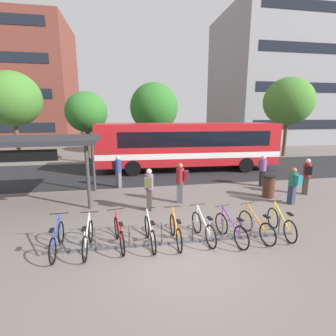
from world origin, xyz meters
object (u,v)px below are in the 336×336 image
(city_bus, at_px, (187,145))
(parked_bicycle_orange_4, at_px, (176,231))
(commuter_maroon_pack_0, at_px, (118,169))
(transit_shelter, at_px, (16,142))
(street_tree_2, at_px, (288,102))
(parked_bicycle_purple_6, at_px, (231,229))
(street_tree_1, at_px, (154,108))
(parked_bicycle_silver_3, at_px, (150,233))
(street_tree_0, at_px, (12,99))
(parked_bicycle_white_1, at_px, (88,239))
(commuter_maroon_pack_3, at_px, (181,180))
(parked_bicycle_orange_7, at_px, (256,226))
(commuter_teal_pack_4, at_px, (293,184))
(street_tree_3, at_px, (86,112))
(parked_bicycle_red_2, at_px, (119,234))
(commuter_black_pack_2, at_px, (307,174))
(parked_bicycle_blue_0, at_px, (57,240))
(parked_bicycle_white_5, at_px, (203,228))
(commuter_olive_pack_1, at_px, (263,168))
(commuter_olive_pack_5, at_px, (149,187))
(trash_bin, at_px, (269,187))
(parked_bicycle_yellow_8, at_px, (281,224))

(city_bus, relative_size, parked_bicycle_orange_4, 7.03)
(parked_bicycle_orange_4, xyz_separation_m, commuter_maroon_pack_0, (-1.81, 6.28, 0.59))
(transit_shelter, height_order, street_tree_2, street_tree_2)
(parked_bicycle_orange_4, distance_m, parked_bicycle_purple_6, 1.69)
(transit_shelter, relative_size, street_tree_1, 1.00)
(parked_bicycle_silver_3, distance_m, street_tree_0, 20.10)
(parked_bicycle_white_1, bearing_deg, commuter_maroon_pack_3, -43.72)
(commuter_maroon_pack_0, distance_m, street_tree_1, 11.84)
(city_bus, height_order, parked_bicycle_orange_7, city_bus)
(city_bus, xyz_separation_m, parked_bicycle_purple_6, (-1.08, -9.87, -1.39))
(commuter_teal_pack_4, distance_m, street_tree_0, 22.14)
(parked_bicycle_orange_4, relative_size, street_tree_2, 0.25)
(city_bus, xyz_separation_m, parked_bicycle_orange_4, (-2.76, -9.69, -1.39))
(street_tree_3, bearing_deg, commuter_maroon_pack_3, -63.83)
(parked_bicycle_red_2, distance_m, street_tree_2, 20.79)
(parked_bicycle_orange_4, xyz_separation_m, commuter_black_pack_2, (7.12, 3.51, 0.63))
(parked_bicycle_blue_0, bearing_deg, parked_bicycle_white_5, -91.20)
(commuter_maroon_pack_3, height_order, street_tree_2, street_tree_2)
(parked_bicycle_silver_3, distance_m, commuter_black_pack_2, 8.65)
(commuter_maroon_pack_0, relative_size, street_tree_2, 0.24)
(parked_bicycle_white_1, height_order, parked_bicycle_red_2, same)
(parked_bicycle_purple_6, xyz_separation_m, commuter_black_pack_2, (5.44, 3.69, 0.63))
(city_bus, relative_size, parked_bicycle_white_5, 7.06)
(commuter_maroon_pack_3, bearing_deg, parked_bicycle_silver_3, 82.73)
(parked_bicycle_orange_4, xyz_separation_m, commuter_olive_pack_1, (5.81, 5.20, 0.59))
(parked_bicycle_purple_6, distance_m, street_tree_3, 15.68)
(street_tree_0, bearing_deg, parked_bicycle_white_1, -64.64)
(parked_bicycle_blue_0, distance_m, street_tree_3, 14.34)
(parked_bicycle_blue_0, bearing_deg, commuter_olive_pack_5, -47.95)
(parked_bicycle_red_2, distance_m, commuter_black_pack_2, 9.45)
(parked_bicycle_white_1, xyz_separation_m, parked_bicycle_purple_6, (4.22, -0.16, 0.00))
(parked_bicycle_silver_3, bearing_deg, commuter_maroon_pack_3, -31.50)
(parked_bicycle_silver_3, distance_m, commuter_olive_pack_5, 2.80)
(city_bus, relative_size, parked_bicycle_purple_6, 7.13)
(parked_bicycle_red_2, height_order, street_tree_1, street_tree_1)
(parked_bicycle_purple_6, height_order, street_tree_1, street_tree_1)
(trash_bin, bearing_deg, street_tree_1, 105.01)
(parked_bicycle_silver_3, xyz_separation_m, commuter_olive_pack_1, (6.58, 5.18, 0.59))
(parked_bicycle_white_1, bearing_deg, street_tree_2, -46.47)
(parked_bicycle_yellow_8, relative_size, street_tree_0, 0.24)
(parked_bicycle_blue_0, xyz_separation_m, transit_shelter, (-2.48, 4.50, 2.28))
(parked_bicycle_white_5, relative_size, parked_bicycle_yellow_8, 1.00)
(parked_bicycle_white_5, bearing_deg, parked_bicycle_red_2, 81.43)
(parked_bicycle_silver_3, distance_m, commuter_maroon_pack_3, 3.84)
(parked_bicycle_blue_0, relative_size, trash_bin, 1.67)
(street_tree_3, bearing_deg, commuter_olive_pack_5, -71.61)
(parked_bicycle_blue_0, relative_size, parked_bicycle_white_5, 1.01)
(parked_bicycle_white_1, relative_size, street_tree_2, 0.25)
(parked_bicycle_yellow_8, relative_size, trash_bin, 1.67)
(parked_bicycle_white_1, xyz_separation_m, parked_bicycle_orange_4, (2.53, 0.02, 0.00))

